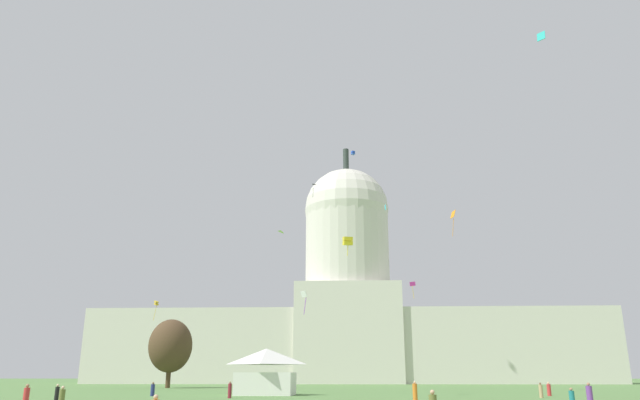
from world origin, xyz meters
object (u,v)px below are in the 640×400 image
(person_red_mid_right, at_px, (549,390))
(kite_cyan_high, at_px, (385,207))
(person_black_front_left, at_px, (57,394))
(person_red_back_right, at_px, (26,397))
(kite_orange_mid, at_px, (453,216))
(person_teal_aisle_center, at_px, (572,400))
(kite_gold_low, at_px, (156,304))
(person_maroon_mid_center, at_px, (230,390))
(kite_blue_high, at_px, (353,153))
(event_tent, at_px, (266,372))
(person_olive_edge_west, at_px, (62,397))
(kite_magenta_low, at_px, (413,286))
(person_orange_front_center, at_px, (415,392))
(kite_black_high, at_px, (313,187))
(person_tan_back_left, at_px, (541,391))
(kite_turquoise_high, at_px, (541,36))
(tree_west_far, at_px, (170,346))
(kite_lime_mid, at_px, (277,234))
(kite_white_low, at_px, (304,296))
(person_purple_near_tent, at_px, (590,395))
(kite_yellow_low, at_px, (348,241))
(capitol_building, at_px, (348,314))
(person_navy_near_tree_west, at_px, (153,390))

(person_red_mid_right, distance_m, kite_cyan_high, 73.65)
(person_black_front_left, height_order, person_red_back_right, person_red_back_right)
(person_red_mid_right, height_order, kite_orange_mid, kite_orange_mid)
(person_teal_aisle_center, height_order, kite_gold_low, kite_gold_low)
(person_maroon_mid_center, distance_m, kite_blue_high, 93.54)
(event_tent, distance_m, person_olive_edge_west, 30.00)
(kite_magenta_low, bearing_deg, person_orange_front_center, -56.26)
(person_orange_front_center, xyz_separation_m, kite_blue_high, (-4.19, 80.58, 55.20))
(event_tent, xyz_separation_m, person_teal_aisle_center, (25.48, -29.33, -2.04))
(person_maroon_mid_center, relative_size, person_olive_edge_west, 1.10)
(event_tent, xyz_separation_m, kite_black_high, (2.04, 58.38, 42.47))
(person_teal_aisle_center, bearing_deg, person_tan_back_left, -168.12)
(kite_cyan_high, xyz_separation_m, kite_turquoise_high, (14.53, -69.85, 1.25))
(person_tan_back_left, bearing_deg, tree_west_far, 83.38)
(person_teal_aisle_center, relative_size, person_red_back_right, 0.87)
(kite_magenta_low, height_order, kite_turquoise_high, kite_turquoise_high)
(kite_black_high, relative_size, kite_orange_mid, 0.67)
(kite_lime_mid, bearing_deg, kite_orange_mid, 122.92)
(person_tan_back_left, relative_size, kite_orange_mid, 0.36)
(kite_turquoise_high, bearing_deg, kite_white_low, -117.14)
(person_red_back_right, xyz_separation_m, kite_orange_mid, (40.65, 47.70, 26.05))
(kite_turquoise_high, bearing_deg, person_tan_back_left, -131.60)
(tree_west_far, xyz_separation_m, person_olive_edge_west, (12.08, -66.98, -6.94))
(person_purple_near_tent, height_order, person_black_front_left, person_purple_near_tent)
(person_purple_near_tent, xyz_separation_m, person_teal_aisle_center, (-3.10, -4.85, -0.13))
(tree_west_far, bearing_deg, person_red_mid_right, -35.41)
(person_teal_aisle_center, relative_size, kite_blue_high, 1.33)
(kite_cyan_high, bearing_deg, event_tent, -159.33)
(person_black_front_left, distance_m, person_red_mid_right, 52.41)
(event_tent, relative_size, person_red_mid_right, 4.66)
(person_maroon_mid_center, relative_size, kite_white_low, 0.56)
(person_black_front_left, xyz_separation_m, kite_white_low, (20.16, 20.89, 11.10))
(person_purple_near_tent, xyz_separation_m, kite_black_high, (-26.53, 82.87, 44.38))
(event_tent, relative_size, person_black_front_left, 4.68)
(person_red_mid_right, bearing_deg, kite_yellow_low, 116.24)
(person_teal_aisle_center, height_order, kite_white_low, kite_white_low)
(capitol_building, relative_size, kite_yellow_low, 59.73)
(person_purple_near_tent, bearing_deg, person_maroon_mid_center, -43.28)
(person_teal_aisle_center, bearing_deg, tree_west_far, -120.51)
(kite_magenta_low, bearing_deg, person_teal_aisle_center, -45.93)
(kite_cyan_high, bearing_deg, kite_white_low, -155.52)
(person_orange_front_center, bearing_deg, kite_magenta_low, -164.31)
(kite_gold_low, relative_size, kite_blue_high, 3.42)
(person_red_back_right, xyz_separation_m, person_orange_front_center, (29.58, 13.06, 0.03))
(person_navy_near_tree_west, bearing_deg, kite_magenta_low, -169.91)
(event_tent, xyz_separation_m, person_red_mid_right, (33.09, -1.00, -2.01))
(kite_yellow_low, bearing_deg, event_tent, 147.65)
(kite_magenta_low, bearing_deg, person_olive_edge_west, -79.06)
(person_teal_aisle_center, distance_m, person_red_back_right, 39.02)
(person_red_back_right, relative_size, person_orange_front_center, 0.96)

